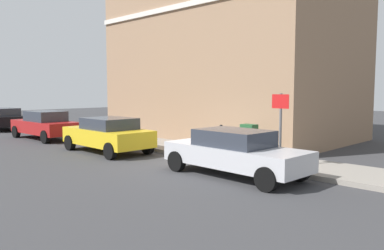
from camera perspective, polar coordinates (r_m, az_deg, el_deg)
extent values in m
plane|color=#38383A|center=(13.10, -0.03, -5.97)|extent=(80.00, 80.00, 0.00)
cube|color=gray|center=(18.88, -8.74, -2.34)|extent=(2.39, 30.00, 0.15)
cube|color=#937256|center=(21.04, 6.03, 11.22)|extent=(7.98, 12.10, 9.50)
cube|color=silver|center=(18.36, -2.18, 17.31)|extent=(0.12, 12.10, 0.24)
cube|color=#B7B7BC|center=(11.38, 6.38, -4.59)|extent=(1.77, 4.52, 0.58)
cube|color=#2D333D|center=(11.33, 6.26, -1.97)|extent=(1.52, 2.17, 0.50)
cylinder|color=black|center=(12.03, -2.30, -5.43)|extent=(0.23, 0.64, 0.64)
cylinder|color=black|center=(13.11, 2.84, -4.54)|extent=(0.23, 0.64, 0.64)
cylinder|color=black|center=(9.82, 11.10, -7.97)|extent=(0.23, 0.64, 0.64)
cylinder|color=black|center=(11.12, 15.77, -6.51)|extent=(0.23, 0.64, 0.64)
cube|color=gold|center=(16.03, -12.56, -1.70)|extent=(1.88, 4.25, 0.65)
cube|color=#2D333D|center=(15.83, -12.28, 0.20)|extent=(1.63, 2.06, 0.47)
cylinder|color=black|center=(17.00, -17.82, -2.54)|extent=(0.23, 0.64, 0.64)
cylinder|color=black|center=(17.84, -12.87, -2.06)|extent=(0.23, 0.64, 0.64)
cylinder|color=black|center=(14.30, -12.13, -3.83)|extent=(0.23, 0.64, 0.64)
cylinder|color=black|center=(15.28, -6.67, -3.17)|extent=(0.23, 0.64, 0.64)
cube|color=maroon|center=(21.27, -21.24, -0.27)|extent=(1.77, 4.51, 0.63)
cube|color=#2D333D|center=(21.08, -21.09, 1.23)|extent=(1.51, 2.11, 0.54)
cylinder|color=black|center=(22.52, -24.85, -0.92)|extent=(0.24, 0.65, 0.64)
cylinder|color=black|center=(23.15, -21.29, -0.64)|extent=(0.24, 0.65, 0.64)
cylinder|color=black|center=(19.46, -21.12, -1.68)|extent=(0.24, 0.65, 0.64)
cylinder|color=black|center=(20.18, -17.15, -1.33)|extent=(0.24, 0.65, 0.64)
cube|color=black|center=(27.45, -26.63, 0.68)|extent=(1.83, 4.19, 0.61)
cube|color=#2D333D|center=(27.19, -26.51, 1.76)|extent=(1.60, 1.92, 0.49)
cylinder|color=black|center=(29.20, -26.00, 0.34)|extent=(0.22, 0.64, 0.64)
cylinder|color=black|center=(26.32, -23.74, -0.05)|extent=(0.22, 0.64, 0.64)
cube|color=#1E4C28|center=(14.17, 8.51, -2.21)|extent=(0.40, 0.55, 1.15)
cube|color=#333333|center=(14.24, 8.48, -4.34)|extent=(0.46, 0.61, 0.08)
cylinder|color=black|center=(15.13, 4.37, -2.07)|extent=(0.12, 0.12, 0.95)
sphere|color=black|center=(15.07, 4.39, -0.20)|extent=(0.14, 0.14, 0.14)
cylinder|color=#59595B|center=(12.18, 13.10, -0.77)|extent=(0.08, 0.08, 2.30)
cube|color=white|center=(12.10, 13.14, 3.46)|extent=(0.03, 0.56, 0.40)
cube|color=red|center=(12.09, 13.10, 3.46)|extent=(0.01, 0.60, 0.44)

